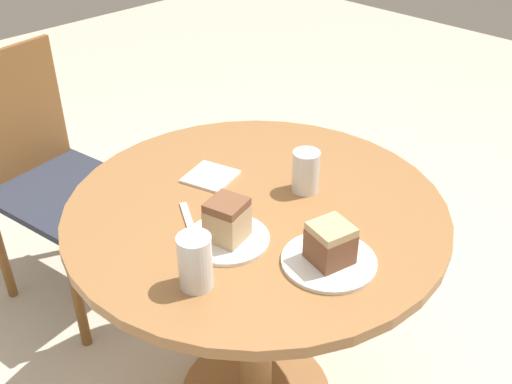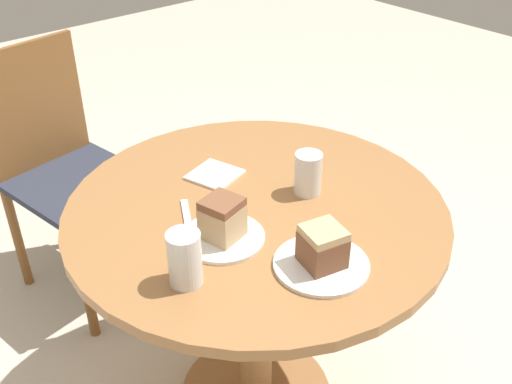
{
  "view_description": "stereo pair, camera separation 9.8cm",
  "coord_description": "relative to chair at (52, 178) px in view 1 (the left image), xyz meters",
  "views": [
    {
      "loc": [
        -0.91,
        -0.9,
        1.63
      ],
      "look_at": [
        0.0,
        0.0,
        0.8
      ],
      "focal_mm": 42.0,
      "sensor_mm": 36.0,
      "label": 1
    },
    {
      "loc": [
        -0.84,
        -0.97,
        1.63
      ],
      "look_at": [
        0.0,
        0.0,
        0.8
      ],
      "focal_mm": 42.0,
      "sensor_mm": 36.0,
      "label": 2
    }
  ],
  "objects": [
    {
      "name": "table",
      "position": [
        0.13,
        -0.91,
        0.08
      ],
      "size": [
        0.99,
        0.99,
        0.76
      ],
      "color": "#9E6B3D",
      "rests_on": "ground_plane"
    },
    {
      "name": "chair",
      "position": [
        0.0,
        0.0,
        0.0
      ],
      "size": [
        0.49,
        0.54,
        0.94
      ],
      "rotation": [
        0.0,
        0.0,
        0.16
      ],
      "color": "brown",
      "rests_on": "ground_plane"
    },
    {
      "name": "plate_near",
      "position": [
        -0.03,
        -0.97,
        0.26
      ],
      "size": [
        0.2,
        0.2,
        0.01
      ],
      "color": "white",
      "rests_on": "table"
    },
    {
      "name": "plate_far",
      "position": [
        0.08,
        -1.2,
        0.26
      ],
      "size": [
        0.22,
        0.22,
        0.01
      ],
      "color": "white",
      "rests_on": "table"
    },
    {
      "name": "cake_slice_near",
      "position": [
        -0.03,
        -0.97,
        0.32
      ],
      "size": [
        0.1,
        0.1,
        0.1
      ],
      "rotation": [
        0.0,
        0.0,
        0.25
      ],
      "color": "tan",
      "rests_on": "plate_near"
    },
    {
      "name": "cake_slice_far",
      "position": [
        0.08,
        -1.2,
        0.32
      ],
      "size": [
        0.11,
        0.11,
        0.09
      ],
      "rotation": [
        0.0,
        0.0,
        6.05
      ],
      "color": "brown",
      "rests_on": "plate_far"
    },
    {
      "name": "glass_lemonade",
      "position": [
        -0.18,
        -1.04,
        0.32
      ],
      "size": [
        0.07,
        0.07,
        0.13
      ],
      "color": "beige",
      "rests_on": "table"
    },
    {
      "name": "glass_water",
      "position": [
        0.27,
        -0.96,
        0.31
      ],
      "size": [
        0.07,
        0.07,
        0.12
      ],
      "color": "silver",
      "rests_on": "table"
    },
    {
      "name": "napkin_stack",
      "position": [
        0.13,
        -0.73,
        0.26
      ],
      "size": [
        0.16,
        0.16,
        0.01
      ],
      "rotation": [
        0.0,
        0.0,
        0.29
      ],
      "color": "white",
      "rests_on": "table"
    },
    {
      "name": "fork",
      "position": [
        -0.05,
        -0.85,
        0.26
      ],
      "size": [
        0.1,
        0.15,
        0.0
      ],
      "rotation": [
        0.0,
        0.0,
        1.06
      ],
      "color": "silver",
      "rests_on": "table"
    }
  ]
}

